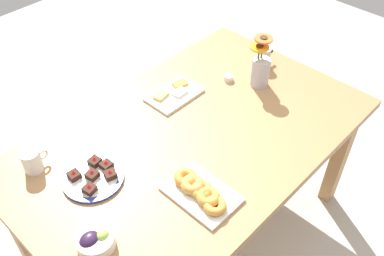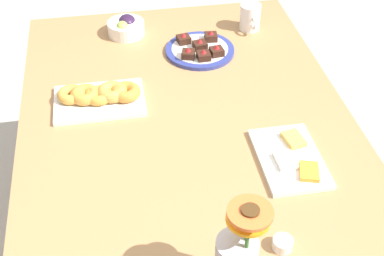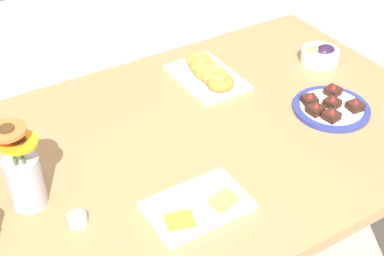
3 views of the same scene
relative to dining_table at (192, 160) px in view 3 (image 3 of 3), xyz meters
The scene contains 7 objects.
dining_table is the anchor object (origin of this frame).
grape_bowl 0.65m from the dining_table, 167.54° to the right, with size 0.14×0.14×0.07m.
cheese_platter 0.30m from the dining_table, 61.36° to the left, with size 0.26×0.17×0.03m.
croissant_platter 0.35m from the dining_table, 131.14° to the right, with size 0.19×0.29×0.05m.
jam_cup_honey 0.45m from the dining_table, 18.64° to the left, with size 0.05×0.05×0.03m.
dessert_plate 0.48m from the dining_table, 166.60° to the left, with size 0.24×0.24×0.05m.
flower_vase 0.53m from the dining_table, ahead, with size 0.11×0.11×0.26m.
Camera 3 is at (0.65, 1.06, 1.74)m, focal length 50.00 mm.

